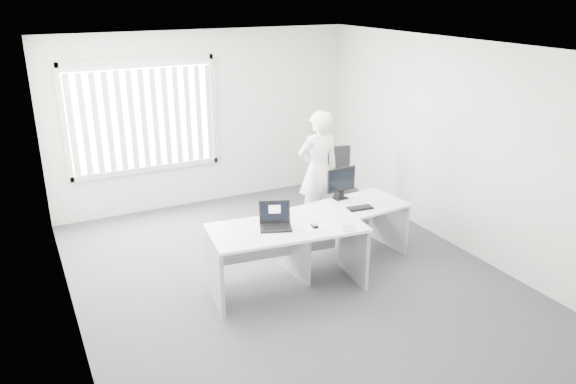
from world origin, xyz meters
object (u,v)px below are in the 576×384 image
desk_near (287,244)px  laptop (276,217)px  desk_far (345,222)px  office_chair (338,197)px  person (318,170)px  monitor (341,183)px

desk_near → laptop: bearing=-175.8°
desk_far → office_chair: bearing=56.1°
person → monitor: 0.85m
office_chair → laptop: (-1.84, -1.62, 0.61)m
desk_near → person: bearing=56.5°
desk_far → laptop: size_ratio=4.73×
desk_near → desk_far: 1.08m
laptop → monitor: bearing=48.1°
desk_near → office_chair: size_ratio=1.69×
laptop → desk_far: bearing=37.7°
office_chair → monitor: monitor is taller
office_chair → person: (-0.44, -0.14, 0.54)m
desk_near → office_chair: office_chair is taller
desk_far → office_chair: size_ratio=1.53×
desk_far → office_chair: (0.68, 1.28, -0.19)m
person → monitor: bearing=83.7°
desk_near → person: 1.97m
person → monitor: size_ratio=4.09×
desk_near → laptop: (-0.14, 0.01, 0.37)m
monitor → office_chair: bearing=55.5°
monitor → desk_far: bearing=-114.8°
office_chair → laptop: bearing=-126.3°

